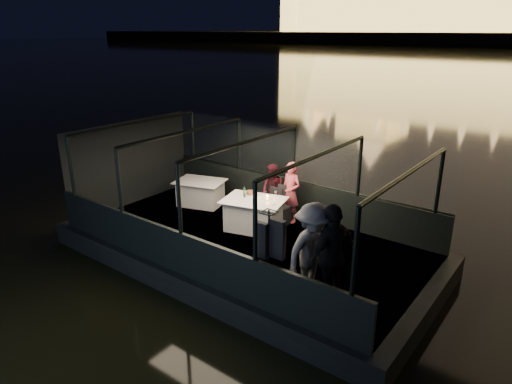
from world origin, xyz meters
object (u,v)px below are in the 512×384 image
Objects in this scene: dining_table_aft at (200,191)px; person_woman_coral at (291,193)px; chair_port_left at (272,204)px; chair_port_right at (281,206)px; wine_bottle at (244,191)px; coat_stand at (269,253)px; passenger_dark at (332,260)px; person_man_maroon at (273,188)px; dining_table_central at (254,214)px; passenger_stripe at (312,255)px.

dining_table_aft is 0.84× the size of person_woman_coral.
chair_port_left is at bearing 6.43° from dining_table_aft.
chair_port_left reaches higher than dining_table_aft.
chair_port_right is 0.61× the size of person_woman_coral.
coat_stand is at bearing -43.98° from wine_bottle.
wine_bottle is at bearing -104.08° from passenger_dark.
wine_bottle reaches higher than chair_port_right.
person_man_maroon is (2.04, 0.57, 0.36)m from dining_table_aft.
coat_stand is (1.97, -2.91, 0.45)m from chair_port_left.
chair_port_right is at bearing -24.01° from person_man_maroon.
chair_port_left is (0.06, 0.67, 0.06)m from dining_table_central.
passenger_dark reaches higher than person_woman_coral.
passenger_dark is at bearing -73.94° from passenger_stripe.
dining_table_central is at bearing 67.37° from passenger_stripe.
coat_stand is at bearing 139.96° from passenger_stripe.
passenger_dark is 3.73m from wine_bottle.
chair_port_left is 0.88m from wine_bottle.
passenger_dark is (3.13, -2.70, 0.10)m from person_man_maroon.
person_woman_coral is (0.43, 0.94, 0.36)m from dining_table_central.
chair_port_right is 0.40m from person_woman_coral.
passenger_stripe reaches higher than wine_bottle.
person_woman_coral is 1.12× the size of person_man_maroon.
dining_table_aft is 5.62m from passenger_dark.
person_woman_coral is (2.61, 0.52, 0.36)m from dining_table_aft.
chair_port_right is 0.68× the size of person_man_maroon.
chair_port_right is at bearing -118.35° from passenger_dark.
person_woman_coral is at bearing 51.51° from wine_bottle.
chair_port_left is 3.54m from coat_stand.
passenger_stripe is 0.37m from passenger_dark.
dining_table_central is 0.68m from chair_port_left.
dining_table_aft is 5.01m from coat_stand.
passenger_dark is (2.57, -2.65, 0.10)m from person_woman_coral.
coat_stand is 3.25m from wine_bottle.
dining_table_aft is 1.39× the size of chair_port_right.
wine_bottle is at bearing 69.88° from passenger_stripe.
passenger_stripe is 3.43m from wine_bottle.
passenger_stripe is (2.77, -2.73, 0.10)m from person_man_maroon.
passenger_stripe is at bearing -50.44° from chair_port_right.
passenger_stripe is at bearing -41.95° from person_woman_coral.
passenger_stripe is 6.74× the size of wine_bottle.
passenger_dark is 6.98× the size of wine_bottle.
dining_table_central is at bearing -3.89° from wine_bottle.
person_woman_coral reaches higher than dining_table_central.
person_woman_coral is at bearing -122.37° from passenger_dark.
person_woman_coral reaches higher than chair_port_right.
person_woman_coral is (-1.60, 3.18, -0.15)m from coat_stand.
passenger_stripe reaches higher than coat_stand.
coat_stand is at bearing -47.37° from person_man_maroon.
person_woman_coral is at bearing 4.21° from person_man_maroon.
person_man_maroon is 0.76× the size of passenger_stripe.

